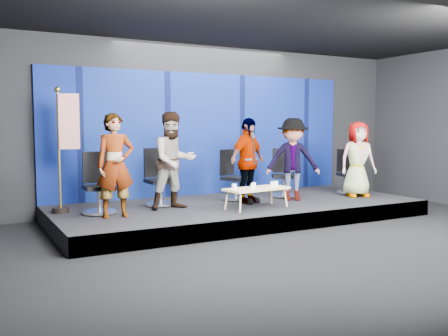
{
  "coord_description": "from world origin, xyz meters",
  "views": [
    {
      "loc": [
        -4.76,
        -5.76,
        1.8
      ],
      "look_at": [
        -0.38,
        2.4,
        1.0
      ],
      "focal_mm": 40.0,
      "sensor_mm": 36.0,
      "label": 1
    }
  ],
  "objects": [
    {
      "name": "panelist_a",
      "position": [
        -2.52,
        2.14,
        1.15
      ],
      "size": [
        0.63,
        0.42,
        1.69
      ],
      "primitive_type": "imported",
      "rotation": [
        0.0,
        0.0,
        -0.03
      ],
      "color": "black",
      "rests_on": "riser"
    },
    {
      "name": "ground",
      "position": [
        0.0,
        0.0,
        0.0
      ],
      "size": [
        10.0,
        10.0,
        0.0
      ],
      "primitive_type": "plane",
      "color": "black",
      "rests_on": "ground"
    },
    {
      "name": "panelist_d",
      "position": [
        1.11,
        2.29,
        1.12
      ],
      "size": [
        1.22,
        1.04,
        1.64
      ],
      "primitive_type": "imported",
      "rotation": [
        0.0,
        0.0,
        -0.5
      ],
      "color": "black",
      "rests_on": "riser"
    },
    {
      "name": "panelist_e",
      "position": [
        2.61,
        2.06,
        1.08
      ],
      "size": [
        0.87,
        0.69,
        1.57
      ],
      "primitive_type": "imported",
      "rotation": [
        0.0,
        0.0,
        -0.28
      ],
      "color": "black",
      "rests_on": "riser"
    },
    {
      "name": "backdrop",
      "position": [
        0.0,
        3.95,
        1.6
      ],
      "size": [
        7.0,
        0.08,
        2.6
      ],
      "primitive_type": "cube",
      "color": "navy",
      "rests_on": "riser"
    },
    {
      "name": "mug_d",
      "position": [
        0.29,
        1.78,
        0.72
      ],
      "size": [
        0.08,
        0.08,
        0.1
      ],
      "primitive_type": "cylinder",
      "color": "white",
      "rests_on": "coffee_table"
    },
    {
      "name": "coffee_table",
      "position": [
        -0.03,
        1.82,
        0.64
      ],
      "size": [
        1.27,
        0.67,
        0.37
      ],
      "rotation": [
        0.0,
        0.0,
        0.14
      ],
      "color": "tan",
      "rests_on": "riser"
    },
    {
      "name": "room_walls",
      "position": [
        0.0,
        0.0,
        2.43
      ],
      "size": [
        10.02,
        8.02,
        3.51
      ],
      "color": "black",
      "rests_on": "ground"
    },
    {
      "name": "chair_a",
      "position": [
        -2.69,
        2.61,
        0.64
      ],
      "size": [
        0.61,
        0.61,
        1.04
      ],
      "rotation": [
        0.0,
        0.0,
        -0.03
      ],
      "color": "silver",
      "rests_on": "riser"
    },
    {
      "name": "riser",
      "position": [
        0.0,
        2.5,
        0.15
      ],
      "size": [
        7.0,
        3.0,
        0.3
      ],
      "primitive_type": "cube",
      "color": "black",
      "rests_on": "ground"
    },
    {
      "name": "mug_c",
      "position": [
        -0.06,
        1.87,
        0.72
      ],
      "size": [
        0.08,
        0.08,
        0.09
      ],
      "primitive_type": "cylinder",
      "color": "white",
      "rests_on": "coffee_table"
    },
    {
      "name": "mug_b",
      "position": [
        -0.19,
        1.68,
        0.72
      ],
      "size": [
        0.08,
        0.08,
        0.09
      ],
      "primitive_type": "cylinder",
      "color": "white",
      "rests_on": "coffee_table"
    },
    {
      "name": "chair_c",
      "position": [
        0.1,
        2.89,
        0.63
      ],
      "size": [
        0.75,
        0.75,
        1.01
      ],
      "rotation": [
        0.0,
        0.0,
        0.4
      ],
      "color": "silver",
      "rests_on": "riser"
    },
    {
      "name": "panelist_b",
      "position": [
        -1.38,
        2.44,
        1.16
      ],
      "size": [
        0.87,
        0.69,
        1.73
      ],
      "primitive_type": "imported",
      "rotation": [
        0.0,
        0.0,
        0.05
      ],
      "color": "black",
      "rests_on": "riser"
    },
    {
      "name": "chair_b",
      "position": [
        -1.47,
        2.94,
        0.65
      ],
      "size": [
        0.63,
        0.63,
        1.07
      ],
      "rotation": [
        0.0,
        0.0,
        0.05
      ],
      "color": "silver",
      "rests_on": "riser"
    },
    {
      "name": "chair_d",
      "position": [
        1.22,
        2.78,
        0.63
      ],
      "size": [
        0.77,
        0.77,
        1.01
      ],
      "rotation": [
        0.0,
        0.0,
        -0.5
      ],
      "color": "silver",
      "rests_on": "riser"
    },
    {
      "name": "panelist_c",
      "position": [
        0.13,
        2.39,
        1.12
      ],
      "size": [
        1.04,
        0.74,
        1.63
      ],
      "primitive_type": "imported",
      "rotation": [
        0.0,
        0.0,
        0.4
      ],
      "color": "black",
      "rests_on": "riser"
    },
    {
      "name": "flag_stand",
      "position": [
        -3.14,
        2.96,
        1.43
      ],
      "size": [
        0.48,
        0.28,
        2.14
      ],
      "rotation": [
        0.0,
        0.0,
        -0.25
      ],
      "color": "black",
      "rests_on": "riser"
    },
    {
      "name": "mug_a",
      "position": [
        -0.51,
        1.79,
        0.72
      ],
      "size": [
        0.08,
        0.08,
        0.1
      ],
      "primitive_type": "cylinder",
      "color": "white",
      "rests_on": "coffee_table"
    },
    {
      "name": "mug_e",
      "position": [
        0.46,
        1.91,
        0.71
      ],
      "size": [
        0.07,
        0.07,
        0.08
      ],
      "primitive_type": "cylinder",
      "color": "white",
      "rests_on": "coffee_table"
    },
    {
      "name": "chair_e",
      "position": [
        2.79,
        2.53,
        0.62
      ],
      "size": [
        0.67,
        0.67,
        0.97
      ],
      "rotation": [
        0.0,
        0.0,
        -0.28
      ],
      "color": "silver",
      "rests_on": "riser"
    }
  ]
}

